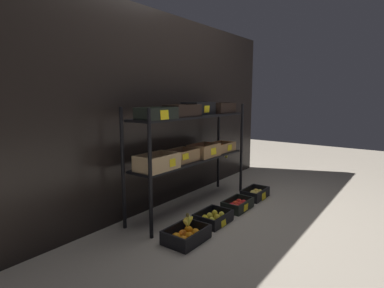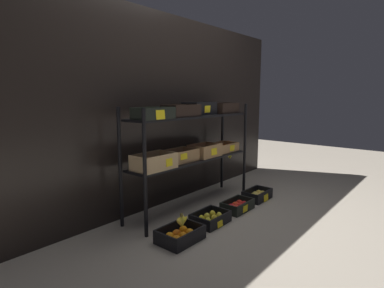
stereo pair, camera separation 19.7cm
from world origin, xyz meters
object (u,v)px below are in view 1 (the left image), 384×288
crate_ground_lemon (213,218)px  crate_ground_apple_gold (255,194)px  crate_ground_orange (186,236)px  crate_ground_apple_red (238,205)px  banana_bunch_loose (188,221)px  display_rack (192,136)px

crate_ground_lemon → crate_ground_apple_gold: crate_ground_apple_gold is taller
crate_ground_orange → crate_ground_apple_gold: 1.30m
crate_ground_apple_red → banana_bunch_loose: (-0.85, -0.00, 0.12)m
crate_ground_orange → banana_bunch_loose: size_ratio=2.66×
crate_ground_lemon → banana_bunch_loose: banana_bunch_loose is taller
display_rack → crate_ground_apple_red: (0.22, -0.42, -0.70)m
crate_ground_apple_red → crate_ground_apple_gold: bearing=1.4°
crate_ground_apple_red → crate_ground_apple_gold: 0.43m
banana_bunch_loose → crate_ground_apple_gold: bearing=0.6°
display_rack → crate_ground_apple_red: display_rack is taller
display_rack → banana_bunch_loose: display_rack is taller
crate_ground_apple_gold → display_rack: bearing=147.9°
display_rack → crate_ground_apple_gold: bearing=-32.1°
display_rack → crate_ground_apple_red: size_ratio=4.84×
crate_ground_orange → display_rack: bearing=33.1°
crate_ground_orange → crate_ground_apple_red: size_ratio=1.02×
crate_ground_lemon → crate_ground_apple_gold: bearing=-0.5°
crate_ground_orange → crate_ground_lemon: 0.43m
display_rack → crate_ground_orange: display_rack is taller
crate_ground_orange → crate_ground_lemon: size_ratio=1.05×
crate_ground_lemon → crate_ground_apple_gold: (0.86, -0.01, 0.00)m
display_rack → crate_ground_lemon: bearing=-118.1°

